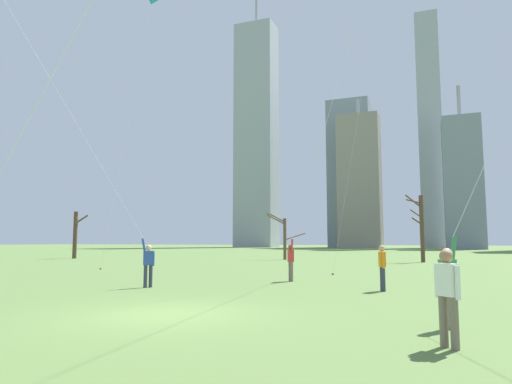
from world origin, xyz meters
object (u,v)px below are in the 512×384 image
object	(u,v)px
kite_flyer_foreground_left_orange	(321,155)
bare_tree_right_of_center	(421,226)
kite_flyer_midfield_center_green	(104,184)
bystander_far_off_by_trees	(382,265)
bystander_strolling_midfield	(448,293)
kite_flyer_foreground_right_purple	(59,83)
kite_flyer_midfield_left_white	(502,152)
bare_tree_center	(284,236)
bare_tree_leftmost	(76,233)
distant_kite_drifting_left_teal	(150,12)

from	to	relation	value
kite_flyer_foreground_left_orange	bare_tree_right_of_center	size ratio (longest dim) A/B	3.48
kite_flyer_midfield_center_green	bystander_far_off_by_trees	xyz separation A→B (m)	(9.22, 3.80, -2.90)
kite_flyer_midfield_center_green	bystander_strolling_midfield	world-z (taller)	kite_flyer_midfield_center_green
kite_flyer_foreground_right_purple	kite_flyer_midfield_center_green	bearing A→B (deg)	121.46
kite_flyer_midfield_left_white	bystander_far_off_by_trees	size ratio (longest dim) A/B	12.47
kite_flyer_foreground_right_purple	bystander_far_off_by_trees	world-z (taller)	kite_flyer_foreground_right_purple
bare_tree_center	bare_tree_leftmost	bearing A→B (deg)	-166.28
kite_flyer_foreground_right_purple	kite_flyer_midfield_center_green	size ratio (longest dim) A/B	1.12
bystander_strolling_midfield	bare_tree_right_of_center	world-z (taller)	bare_tree_right_of_center
kite_flyer_midfield_left_white	kite_flyer_midfield_center_green	bearing A→B (deg)	170.36
distant_kite_drifting_left_teal	bare_tree_leftmost	distance (m)	24.29
kite_flyer_midfield_left_white	bare_tree_right_of_center	size ratio (longest dim) A/B	3.55
kite_flyer_foreground_right_purple	bare_tree_right_of_center	size ratio (longest dim) A/B	3.17
distant_kite_drifting_left_teal	bare_tree_right_of_center	size ratio (longest dim) A/B	3.72
kite_flyer_foreground_right_purple	bare_tree_center	xyz separation A→B (m)	(-6.27, 35.24, -2.86)
kite_flyer_midfield_center_green	bystander_strolling_midfield	xyz separation A→B (m)	(11.19, -4.82, -2.90)
kite_flyer_midfield_left_white	bystander_strolling_midfield	distance (m)	4.09
kite_flyer_midfield_left_white	bystander_far_off_by_trees	bearing A→B (deg)	118.74
kite_flyer_foreground_left_orange	kite_flyer_foreground_right_purple	bearing A→B (deg)	-107.69
bare_tree_right_of_center	kite_flyer_foreground_left_orange	bearing A→B (deg)	-97.29
kite_flyer_midfield_center_green	kite_flyer_foreground_left_orange	xyz separation A→B (m)	(6.89, 4.57, 1.41)
kite_flyer_midfield_center_green	kite_flyer_foreground_left_orange	distance (m)	8.38
bare_tree_center	bare_tree_leftmost	world-z (taller)	bare_tree_leftmost
kite_flyer_midfield_left_white	kite_flyer_foreground_left_orange	distance (m)	8.84
kite_flyer_foreground_left_orange	bare_tree_right_of_center	world-z (taller)	kite_flyer_foreground_left_orange
bare_tree_center	bare_tree_right_of_center	xyz separation A→B (m)	(12.60, -1.30, 0.72)
kite_flyer_midfield_center_green	bare_tree_center	distance (m)	29.56
bystander_far_off_by_trees	bare_tree_leftmost	xyz separation A→B (m)	(-32.83, 20.50, 1.66)
kite_flyer_foreground_right_purple	bystander_far_off_by_trees	bearing A→B (deg)	59.59
bystander_strolling_midfield	bystander_far_off_by_trees	xyz separation A→B (m)	(-1.97, 8.61, 0.00)
kite_flyer_foreground_left_orange	bare_tree_right_of_center	bearing A→B (deg)	82.71
kite_flyer_foreground_left_orange	distant_kite_drifting_left_teal	xyz separation A→B (m)	(-15.49, 10.33, 13.98)
kite_flyer_foreground_left_orange	distant_kite_drifting_left_teal	bearing A→B (deg)	146.29
bare_tree_right_of_center	bare_tree_center	bearing A→B (deg)	174.12
kite_flyer_foreground_left_orange	bare_tree_center	xyz separation A→B (m)	(-9.59, 24.84, -2.90)
bystander_strolling_midfield	bystander_far_off_by_trees	distance (m)	8.84
kite_flyer_foreground_right_purple	distant_kite_drifting_left_teal	size ratio (longest dim) A/B	0.85
bare_tree_right_of_center	kite_flyer_midfield_left_white	bearing A→B (deg)	-85.15
bare_tree_leftmost	bare_tree_right_of_center	size ratio (longest dim) A/B	0.85
kite_flyer_midfield_center_green	bare_tree_right_of_center	distance (m)	29.81
kite_flyer_midfield_left_white	bystander_strolling_midfield	world-z (taller)	kite_flyer_midfield_left_white
kite_flyer_foreground_left_orange	bystander_far_off_by_trees	size ratio (longest dim) A/B	12.23
kite_flyer_midfield_left_white	bare_tree_leftmost	bearing A→B (deg)	143.79
bare_tree_center	kite_flyer_midfield_left_white	bearing A→B (deg)	-64.31
kite_flyer_foreground_left_orange	bare_tree_center	distance (m)	26.78
kite_flyer_midfield_left_white	kite_flyer_foreground_left_orange	size ratio (longest dim) A/B	1.02
kite_flyer_foreground_right_purple	bystander_strolling_midfield	world-z (taller)	kite_flyer_foreground_right_purple
bare_tree_center	bystander_far_off_by_trees	bearing A→B (deg)	-65.03
kite_flyer_midfield_left_white	bare_tree_right_of_center	bearing A→B (deg)	94.85
kite_flyer_foreground_left_orange	bystander_strolling_midfield	distance (m)	11.18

